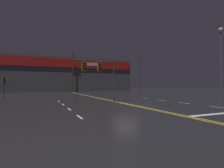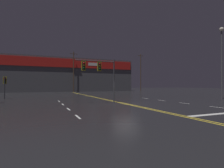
# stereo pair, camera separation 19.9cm
# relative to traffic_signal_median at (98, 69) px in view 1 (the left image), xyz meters

# --- Properties ---
(ground_plane) EXTENTS (200.00, 200.00, 0.00)m
(ground_plane) POSITION_rel_traffic_signal_median_xyz_m (2.29, -1.77, -3.49)
(ground_plane) COLOR black
(road_markings) EXTENTS (17.37, 60.00, 0.01)m
(road_markings) POSITION_rel_traffic_signal_median_xyz_m (3.58, -3.50, -3.49)
(road_markings) COLOR gold
(road_markings) RESTS_ON ground
(traffic_signal_median) EXTENTS (4.26, 0.36, 4.62)m
(traffic_signal_median) POSITION_rel_traffic_signal_median_xyz_m (0.00, 0.00, 0.00)
(traffic_signal_median) COLOR #38383D
(traffic_signal_median) RESTS_ON ground
(traffic_signal_corner_northwest) EXTENTS (0.42, 0.36, 3.03)m
(traffic_signal_corner_northwest) POSITION_rel_traffic_signal_median_xyz_m (-10.00, 10.06, -1.28)
(traffic_signal_corner_northwest) COLOR #38383D
(traffic_signal_corner_northwest) RESTS_ON ground
(streetlight_far_left) EXTENTS (0.56, 0.56, 9.76)m
(streetlight_far_left) POSITION_rel_traffic_signal_median_xyz_m (17.26, -1.15, 2.71)
(streetlight_far_left) COLOR #59595E
(streetlight_far_left) RESTS_ON ground
(building_backdrop) EXTENTS (39.92, 10.23, 9.91)m
(building_backdrop) POSITION_rel_traffic_signal_median_xyz_m (2.29, 38.20, 1.48)
(building_backdrop) COLOR #4C4C51
(building_backdrop) RESTS_ON ground
(utility_pole_row) EXTENTS (47.72, 0.26, 12.29)m
(utility_pole_row) POSITION_rel_traffic_signal_median_xyz_m (3.38, 32.42, 2.55)
(utility_pole_row) COLOR #4C3828
(utility_pole_row) RESTS_ON ground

